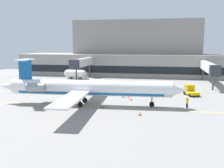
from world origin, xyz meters
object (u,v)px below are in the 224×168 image
Objects in this scene: regional_jet at (87,88)px; pushback_tractor at (152,88)px; marshaller at (187,102)px; fuel_tank at (75,74)px; belt_loader at (84,80)px; baggage_tug at (191,91)px.

regional_jet is 8.54× the size of pushback_tractor.
pushback_tractor is 15.34m from marshaller.
regional_jet is 4.56× the size of fuel_tank.
marshaller is at bearing -46.48° from fuel_tank.
belt_loader is at bearing -58.36° from fuel_tank.
pushback_tractor is at bearing -37.66° from fuel_tank.
fuel_tank is 45.74m from marshaller.
regional_jet is 36.98m from fuel_tank.
belt_loader is 0.46× the size of fuel_tank.
pushback_tractor is (10.84, 14.85, -2.15)m from regional_jet.
baggage_tug is at bearing -32.40° from fuel_tank.
regional_jet is 18.51m from pushback_tractor.
marshaller is at bearing 3.19° from regional_jet.
regional_jet is at bearing -71.20° from belt_loader.
baggage_tug is 29.95m from belt_loader.
marshaller is (25.85, -24.00, 0.06)m from belt_loader.
regional_jet is at bearing -176.81° from marshaller.
regional_jet reaches higher than pushback_tractor.
regional_jet is 9.95× the size of belt_loader.
pushback_tractor is 21.82m from belt_loader.
marshaller is (17.35, 0.97, -2.05)m from regional_jet.
fuel_tank is (-14.15, 34.14, -1.46)m from regional_jet.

